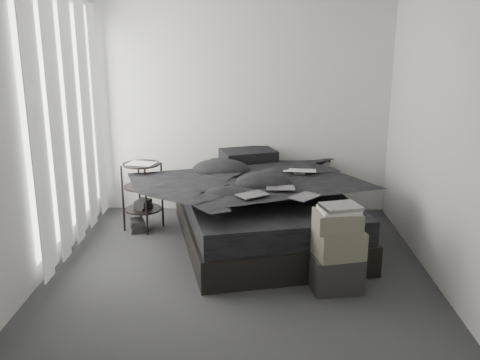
{
  "coord_description": "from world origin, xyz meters",
  "views": [
    {
      "loc": [
        0.13,
        -4.45,
        2.22
      ],
      "look_at": [
        0.0,
        0.8,
        0.75
      ],
      "focal_mm": 40.0,
      "sensor_mm": 36.0,
      "label": 1
    }
  ],
  "objects_px": {
    "side_stand": "(143,197)",
    "laptop": "(300,165)",
    "bed": "(263,228)",
    "box_lower": "(336,272)"
  },
  "relations": [
    {
      "from": "bed",
      "to": "side_stand",
      "type": "bearing_deg",
      "value": 152.6
    },
    {
      "from": "side_stand",
      "to": "box_lower",
      "type": "distance_m",
      "value": 2.49
    },
    {
      "from": "bed",
      "to": "box_lower",
      "type": "bearing_deg",
      "value": -74.56
    },
    {
      "from": "bed",
      "to": "side_stand",
      "type": "distance_m",
      "value": 1.44
    },
    {
      "from": "side_stand",
      "to": "laptop",
      "type": "bearing_deg",
      "value": -6.27
    },
    {
      "from": "laptop",
      "to": "bed",
      "type": "bearing_deg",
      "value": -154.5
    },
    {
      "from": "bed",
      "to": "laptop",
      "type": "distance_m",
      "value": 0.78
    },
    {
      "from": "bed",
      "to": "box_lower",
      "type": "xyz_separation_m",
      "value": [
        0.62,
        -1.12,
        0.01
      ]
    },
    {
      "from": "laptop",
      "to": "box_lower",
      "type": "xyz_separation_m",
      "value": [
        0.23,
        -1.27,
        -0.66
      ]
    },
    {
      "from": "side_stand",
      "to": "box_lower",
      "type": "xyz_separation_m",
      "value": [
        2.0,
        -1.46,
        -0.23
      ]
    }
  ]
}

